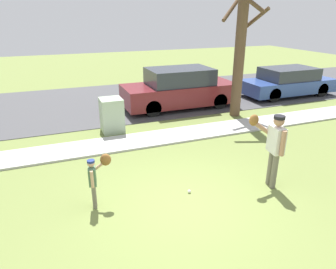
# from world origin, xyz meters

# --- Properties ---
(ground_plane) EXTENTS (48.00, 48.00, 0.00)m
(ground_plane) POSITION_xyz_m (0.00, 3.50, 0.00)
(ground_plane) COLOR olive
(sidewalk_strip) EXTENTS (36.00, 1.20, 0.06)m
(sidewalk_strip) POSITION_xyz_m (0.00, 3.60, 0.03)
(sidewalk_strip) COLOR #B2B2AD
(sidewalk_strip) RESTS_ON ground
(road_surface) EXTENTS (36.00, 6.80, 0.02)m
(road_surface) POSITION_xyz_m (0.00, 8.60, 0.01)
(road_surface) COLOR #424244
(road_surface) RESTS_ON ground
(person_adult) EXTENTS (0.67, 0.71, 1.70)m
(person_adult) POSITION_xyz_m (2.15, -0.03, 1.06)
(person_adult) COLOR #6B6656
(person_adult) RESTS_ON ground
(person_child) EXTENTS (0.52, 0.39, 1.10)m
(person_child) POSITION_xyz_m (-1.66, 0.59, 0.72)
(person_child) COLOR #6B6656
(person_child) RESTS_ON ground
(baseball) EXTENTS (0.07, 0.07, 0.07)m
(baseball) POSITION_xyz_m (0.30, 0.34, 0.04)
(baseball) COLOR white
(baseball) RESTS_ON ground
(utility_cabinet) EXTENTS (0.71, 0.75, 1.14)m
(utility_cabinet) POSITION_xyz_m (-0.48, 4.79, 0.57)
(utility_cabinet) COLOR #9EB293
(utility_cabinet) RESTS_ON ground
(street_tree_near) EXTENTS (1.85, 1.88, 5.30)m
(street_tree_near) POSITION_xyz_m (4.36, 4.82, 2.81)
(street_tree_near) COLOR brown
(street_tree_near) RESTS_ON ground
(parked_suv_maroon) EXTENTS (4.70, 1.90, 1.63)m
(parked_suv_maroon) POSITION_xyz_m (2.75, 6.63, 0.79)
(parked_suv_maroon) COLOR maroon
(parked_suv_maroon) RESTS_ON road_surface
(parked_wagon_blue) EXTENTS (4.50, 1.80, 1.33)m
(parked_wagon_blue) POSITION_xyz_m (8.38, 6.58, 0.66)
(parked_wagon_blue) COLOR #2D478C
(parked_wagon_blue) RESTS_ON road_surface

